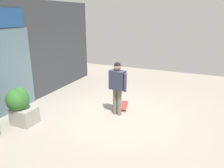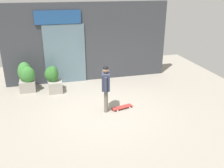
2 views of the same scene
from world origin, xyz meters
name	(u,v)px [view 2 (image 2 of 2)]	position (x,y,z in m)	size (l,w,h in m)	color
ground_plane	(105,110)	(0.00, 0.00, 0.00)	(12.00, 12.00, 0.00)	gray
building_facade	(87,43)	(-0.05, 3.14, 1.67)	(7.10, 0.31, 3.36)	#383A3F
skateboarder	(106,84)	(0.04, -0.05, 0.98)	(0.36, 0.61, 1.61)	#666056
skateboard	(122,107)	(0.61, -0.06, 0.06)	(0.78, 0.38, 0.08)	red
planter_box_left	(26,76)	(-2.63, 2.40, 0.62)	(0.66, 0.66, 1.20)	gray
planter_box_right	(53,78)	(-1.60, 2.10, 0.57)	(0.64, 0.69, 1.08)	gray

